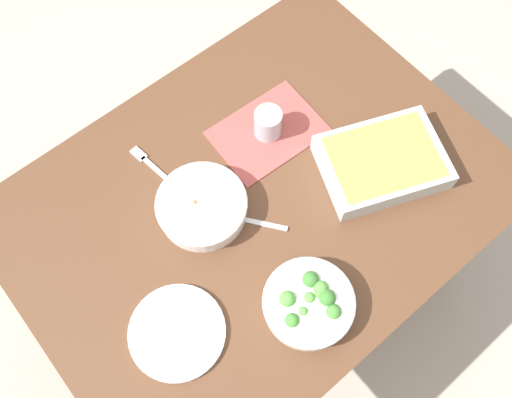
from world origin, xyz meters
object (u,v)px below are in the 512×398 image
Objects in this scene: drink_cup at (268,124)px; fork_on_table at (152,166)px; stew_bowl at (202,206)px; broccoli_bowl at (309,303)px; side_plate at (177,332)px; baking_dish at (382,161)px; spoon_by_stew at (242,219)px.

drink_cup is 0.48× the size of fork_on_table.
stew_bowl is 1.06× the size of broccoli_bowl.
stew_bowl is 0.28m from drink_cup.
drink_cup is (0.23, 0.41, 0.01)m from broccoli_bowl.
fork_on_table is (-0.06, 0.52, -0.03)m from broccoli_bowl.
broccoli_bowl reaches higher than side_plate.
side_plate is at bearing -138.69° from stew_bowl.
baking_dish is 2.03× the size of fork_on_table.
stew_bowl is 0.46m from baking_dish.
fork_on_table is (-0.29, 0.11, -0.04)m from drink_cup.
fork_on_table is at bearing 62.01° from side_plate.
spoon_by_stew is at bearing 162.51° from baking_dish.
baking_dish is 0.30m from drink_cup.
spoon_by_stew is at bearing -52.95° from stew_bowl.
baking_dish is 0.58m from fork_on_table.
baking_dish is at bearing -40.07° from fork_on_table.
side_plate is at bearing -157.47° from spoon_by_stew.
drink_cup is 0.39× the size of side_plate.
drink_cup is at bearing 28.53° from side_plate.
broccoli_bowl is (0.04, -0.34, -0.00)m from stew_bowl.
stew_bowl is at bearing 96.74° from broccoli_bowl.
broccoli_bowl is at bearing -82.98° from fork_on_table.
drink_cup reaches higher than broccoli_bowl.
broccoli_bowl is 0.53m from fork_on_table.
broccoli_bowl is 0.26m from spoon_by_stew.
fork_on_table is at bearing 159.33° from drink_cup.
broccoli_bowl is 1.18× the size of fork_on_table.
side_plate is (-0.65, -0.00, -0.03)m from baking_dish.
broccoli_bowl is 0.41m from baking_dish.
broccoli_bowl reaches higher than fork_on_table.
drink_cup is (0.27, 0.07, 0.01)m from stew_bowl.
side_plate is at bearing -117.99° from fork_on_table.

